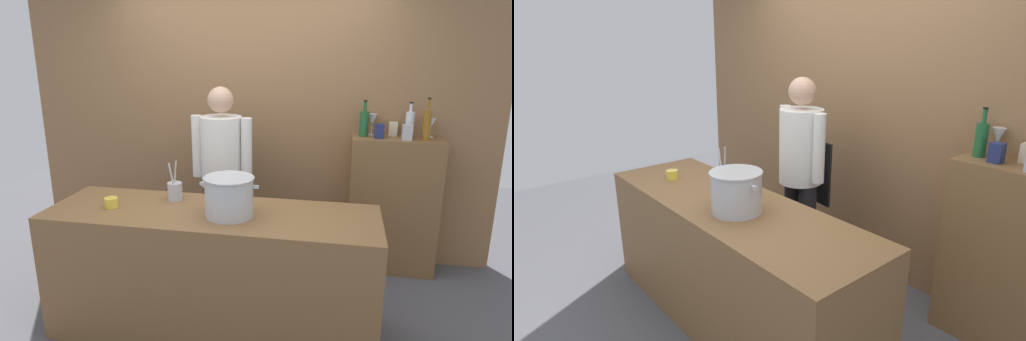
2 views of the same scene
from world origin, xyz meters
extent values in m
plane|color=#4C4C51|center=(0.00, 0.00, 0.00)|extent=(8.00, 8.00, 0.00)
cube|color=olive|center=(0.00, 1.40, 1.50)|extent=(4.40, 0.10, 3.00)
cube|color=brown|center=(0.00, 0.00, 0.45)|extent=(2.24, 0.70, 0.90)
cube|color=brown|center=(1.30, 1.19, 0.61)|extent=(0.76, 0.32, 1.22)
cylinder|color=black|center=(-0.04, 0.76, 0.42)|extent=(0.14, 0.14, 0.84)
cylinder|color=black|center=(-0.23, 0.78, 0.42)|extent=(0.14, 0.14, 0.84)
cylinder|color=white|center=(-0.14, 0.77, 1.13)|extent=(0.34, 0.34, 0.58)
cube|color=black|center=(-0.11, 0.95, 0.89)|extent=(0.30, 0.06, 0.52)
cylinder|color=white|center=(0.08, 0.74, 1.16)|extent=(0.09, 0.09, 0.52)
cylinder|color=white|center=(-0.35, 0.80, 1.16)|extent=(0.09, 0.09, 0.52)
sphere|color=tan|center=(-0.14, 0.77, 1.55)|extent=(0.21, 0.21, 0.21)
cylinder|color=#B7BABF|center=(0.14, -0.05, 1.03)|extent=(0.32, 0.32, 0.25)
cylinder|color=#B7BABF|center=(0.14, -0.05, 1.16)|extent=(0.33, 0.33, 0.01)
cube|color=#B7BABF|center=(-0.04, -0.05, 1.11)|extent=(0.04, 0.02, 0.02)
cube|color=#B7BABF|center=(0.32, -0.05, 1.11)|extent=(0.04, 0.02, 0.02)
cylinder|color=#B7BABF|center=(-0.32, 0.17, 0.97)|extent=(0.10, 0.10, 0.13)
cylinder|color=#B7BABF|center=(-0.32, 0.15, 1.05)|extent=(0.06, 0.02, 0.26)
cylinder|color=#B7BABF|center=(-0.32, 0.18, 1.06)|extent=(0.05, 0.02, 0.27)
cylinder|color=yellow|center=(-0.69, -0.06, 0.93)|extent=(0.09, 0.09, 0.07)
cylinder|color=#1E592D|center=(1.02, 1.22, 1.32)|extent=(0.08, 0.08, 0.21)
cylinder|color=#1E592D|center=(1.02, 1.22, 1.47)|extent=(0.03, 0.03, 0.09)
cylinder|color=black|center=(1.02, 1.22, 1.52)|extent=(0.03, 0.03, 0.01)
cylinder|color=silver|center=(1.09, 1.29, 1.22)|extent=(0.06, 0.06, 0.01)
cylinder|color=silver|center=(1.09, 1.29, 1.26)|extent=(0.01, 0.01, 0.08)
cone|color=silver|center=(1.09, 1.29, 1.35)|extent=(0.08, 0.08, 0.10)
cube|color=navy|center=(1.14, 1.16, 1.28)|extent=(0.08, 0.08, 0.12)
camera|label=1|loc=(0.84, -2.67, 1.96)|focal=31.11mm
camera|label=2|loc=(2.13, -1.45, 1.94)|focal=29.54mm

